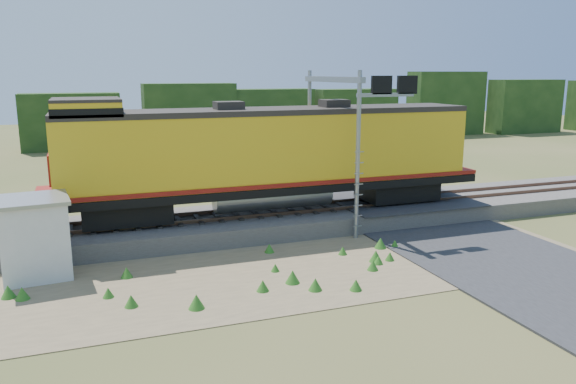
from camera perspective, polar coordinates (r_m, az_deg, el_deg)
name	(u,v)px	position (r m, az deg, el deg)	size (l,w,h in m)	color
ground	(324,269)	(21.43, 3.64, -7.81)	(140.00, 140.00, 0.00)	#475123
ballast	(273,220)	(26.66, -1.51, -2.88)	(70.00, 5.00, 0.80)	slate
rails	(273,210)	(26.54, -1.51, -1.88)	(70.00, 1.54, 0.16)	brown
dirt_shoulder	(269,271)	(21.20, -1.91, -7.98)	(26.00, 8.00, 0.03)	#8C7754
road	(466,242)	(25.47, 17.60, -4.91)	(7.00, 66.00, 0.86)	#38383A
tree_line_north	(171,116)	(57.18, -11.85, 7.60)	(130.00, 3.00, 6.50)	#183413
weed_clumps	(233,279)	(20.45, -5.61, -8.84)	(15.00, 6.20, 0.56)	#316F1F
locomotive	(267,154)	(25.93, -2.18, 3.84)	(20.50, 3.13, 5.29)	black
shed	(35,237)	(22.16, -24.35, -4.20)	(2.70, 2.70, 2.92)	silver
signal_gantry	(345,111)	(26.45, 5.84, 8.18)	(2.92, 6.20, 7.38)	gray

